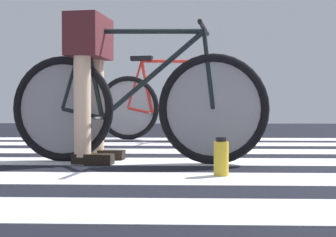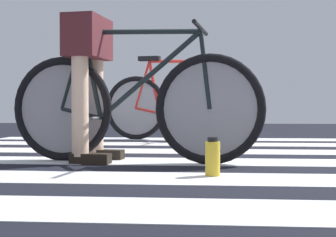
{
  "view_description": "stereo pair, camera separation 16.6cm",
  "coord_description": "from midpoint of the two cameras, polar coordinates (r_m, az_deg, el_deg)",
  "views": [
    {
      "loc": [
        -0.31,
        -3.69,
        0.4
      ],
      "look_at": [
        -0.43,
        -0.08,
        0.31
      ],
      "focal_mm": 52.27,
      "sensor_mm": 36.0,
      "label": 1
    },
    {
      "loc": [
        -0.15,
        -3.69,
        0.4
      ],
      "look_at": [
        -0.43,
        -0.08,
        0.31
      ],
      "focal_mm": 52.27,
      "sensor_mm": 36.0,
      "label": 2
    }
  ],
  "objects": [
    {
      "name": "bicycle_1_of_2",
      "position": [
        3.24,
        -5.31,
        1.6
      ],
      "size": [
        1.73,
        0.52,
        0.93
      ],
      "rotation": [
        0.0,
        0.0,
        -0.14
      ],
      "color": "black",
      "rests_on": "ground"
    },
    {
      "name": "water_bottle",
      "position": [
        2.63,
        4.41,
        -4.59
      ],
      "size": [
        0.08,
        0.08,
        0.21
      ],
      "color": "gold",
      "rests_on": "ground"
    },
    {
      "name": "cyclist_1_of_2",
      "position": [
        3.35,
        -10.49,
        5.83
      ],
      "size": [
        0.36,
        0.44,
        0.98
      ],
      "rotation": [
        0.0,
        0.0,
        -0.14
      ],
      "color": "beige",
      "rests_on": "ground"
    },
    {
      "name": "ground",
      "position": [
        3.72,
        5.47,
        -4.53
      ],
      "size": [
        18.0,
        14.0,
        0.02
      ],
      "color": "black"
    },
    {
      "name": "bicycle_2_of_2",
      "position": [
        5.37,
        -0.41,
        1.54
      ],
      "size": [
        1.72,
        0.55,
        0.93
      ],
      "rotation": [
        0.0,
        0.0,
        -0.18
      ],
      "color": "black",
      "rests_on": "ground"
    },
    {
      "name": "crosswalk_markings",
      "position": [
        3.69,
        6.06,
        -4.39
      ],
      "size": [
        5.41,
        4.23,
        0.0
      ],
      "color": "silver",
      "rests_on": "ground"
    }
  ]
}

